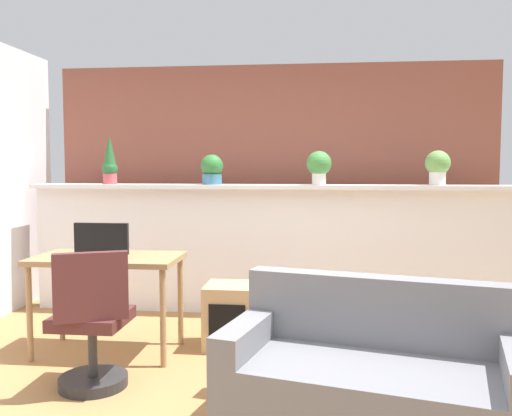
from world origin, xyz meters
TOP-DOWN VIEW (x-y plane):
  - ground_plane at (0.00, 0.00)m, footprint 12.00×12.00m
  - divider_wall at (0.00, 2.00)m, footprint 4.63×0.16m
  - plant_shelf at (0.00, 1.96)m, footprint 4.63×0.34m
  - brick_wall_behind at (0.00, 2.60)m, footprint 4.63×0.10m
  - potted_plant_0 at (-1.55, 1.93)m, footprint 0.15×0.15m
  - potted_plant_1 at (-0.54, 1.95)m, footprint 0.22×0.22m
  - potted_plant_2 at (0.48, 1.92)m, footprint 0.23×0.23m
  - potted_plant_3 at (1.57, 1.96)m, footprint 0.23×0.23m
  - desk at (-1.12, 0.73)m, footprint 1.10×0.60m
  - tv_monitor at (-1.19, 0.81)m, footprint 0.43×0.04m
  - office_chair at (-0.95, 0.04)m, footprint 0.51×0.51m
  - side_cube_shelf at (-0.20, 0.96)m, footprint 0.40×0.41m
  - couch at (0.77, -0.32)m, footprint 1.70×1.12m

SIDE VIEW (x-z plane):
  - ground_plane at x=0.00m, z-range 0.00..0.00m
  - side_cube_shelf at x=-0.20m, z-range 0.00..0.50m
  - couch at x=0.77m, z-range -0.12..0.68m
  - office_chair at x=-0.95m, z-range -0.07..0.84m
  - divider_wall at x=0.00m, z-range 0.00..1.22m
  - desk at x=-1.12m, z-range 0.29..1.04m
  - tv_monitor at x=-1.19m, z-range 0.75..0.99m
  - plant_shelf at x=0.00m, z-range 1.22..1.26m
  - brick_wall_behind at x=0.00m, z-range 0.00..2.50m
  - potted_plant_1 at x=-0.54m, z-range 1.26..1.55m
  - potted_plant_3 at x=1.57m, z-range 1.28..1.60m
  - potted_plant_2 at x=0.48m, z-range 1.28..1.60m
  - potted_plant_0 at x=-1.55m, z-range 1.24..1.71m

